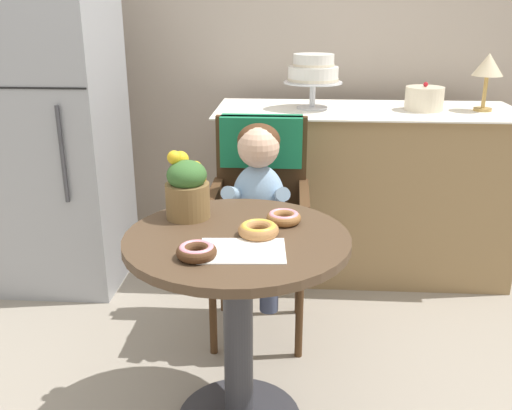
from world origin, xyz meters
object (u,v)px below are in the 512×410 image
Objects in this scene: donut_mid at (258,230)px; table_lamp at (488,67)px; wicker_chair at (260,191)px; round_layer_cake at (424,99)px; refrigerator at (51,122)px; seated_child at (258,194)px; donut_side at (197,251)px; cafe_table at (238,295)px; flower_vase at (187,187)px; tiered_cake_stand at (313,72)px; donut_front at (284,217)px.

table_lamp reaches higher than donut_mid.
round_layer_cake reaches higher than wicker_chair.
donut_mid is 0.08× the size of refrigerator.
donut_side is (-0.13, -0.71, 0.06)m from seated_child.
cafe_table is at bearing 177.98° from donut_mid.
donut_side is at bearing -98.84° from wicker_chair.
flower_vase reaches higher than donut_side.
round_layer_cake is at bearing 59.42° from donut_mid.
tiered_cake_stand reaches higher than wicker_chair.
table_lamp is at bearing 40.99° from flower_vase.
round_layer_cake reaches higher than flower_vase.
round_layer_cake is 0.67× the size of table_lamp.
round_layer_cake is (0.80, 0.59, 0.32)m from wicker_chair.
donut_front is at bearing -120.41° from round_layer_cake.
donut_side is 0.61× the size of round_layer_cake.
wicker_chair is 1.17m from refrigerator.
refrigerator reaches higher than donut_mid.
table_lamp is (1.31, 1.14, 0.29)m from flower_vase.
table_lamp is at bearing 50.08° from donut_side.
donut_mid is at bearing -87.30° from wicker_chair.
donut_front is at bearing 50.33° from donut_side.
donut_side is 1.56m from tiered_cake_stand.
round_layer_cake is at bearing 59.59° from donut_front.
donut_front is (0.14, 0.12, 0.23)m from cafe_table.
cafe_table is at bearing -92.89° from wicker_chair.
donut_side is at bearing -75.76° from flower_vase.
donut_mid is 1.57m from refrigerator.
donut_mid is 0.45× the size of table_lamp.
table_lamp is (1.13, 1.29, 0.61)m from cafe_table.
seated_child reaches higher than cafe_table.
refrigerator is (-1.05, 1.10, 0.34)m from cafe_table.
wicker_chair is 0.70m from donut_mid.
seated_child is 0.47m from flower_vase.
seated_child is (0.00, -0.16, 0.04)m from wicker_chair.
tiered_cake_stand is (0.23, 0.61, 0.45)m from wicker_chair.
seated_child is 0.73m from donut_side.
seated_child is 0.43× the size of refrigerator.
refrigerator is (-1.08, 0.41, 0.21)m from wicker_chair.
refrigerator reaches higher than donut_side.
refrigerator reaches higher than tiered_cake_stand.
flower_vase is at bearing 140.02° from cafe_table.
flower_vase is at bearing 104.24° from donut_side.
table_lamp reaches higher than round_layer_cake.
seated_child is at bearing -107.02° from tiered_cake_stand.
table_lamp is (1.09, 0.60, 0.48)m from wicker_chair.
donut_mid is at bearing -44.60° from refrigerator.
wicker_chair is at bearing -20.58° from refrigerator.
tiered_cake_stand reaches higher than cafe_table.
wicker_chair is 0.79m from tiered_cake_stand.
donut_mid is (0.04, -0.70, 0.10)m from wicker_chair.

